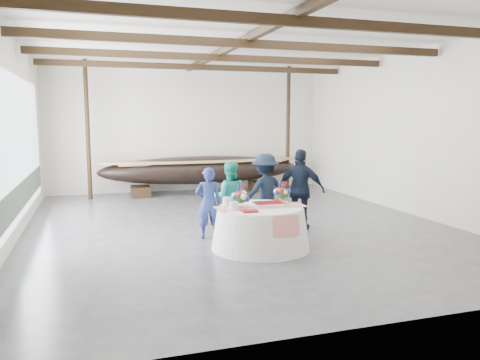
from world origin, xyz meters
name	(u,v)px	position (x,y,z in m)	size (l,w,h in m)	color
floor	(237,225)	(0.00, 0.00, 0.00)	(10.00, 12.00, 0.01)	#3D3D42
wall_back	(189,129)	(0.00, 6.00, 2.25)	(10.00, 0.02, 4.50)	silver
wall_front	(380,151)	(0.00, -6.00, 2.25)	(10.00, 0.02, 4.50)	silver
wall_left	(11,137)	(-5.00, 0.00, 2.25)	(0.02, 12.00, 4.50)	silver
wall_right	(410,132)	(5.00, 0.00, 2.25)	(0.02, 12.00, 4.50)	silver
ceiling	(236,39)	(0.00, 0.00, 4.50)	(10.00, 12.00, 0.01)	white
pavilion_structure	(227,64)	(0.00, 0.85, 4.00)	(9.80, 11.76, 4.50)	black
open_bay	(22,153)	(-4.95, 1.00, 1.83)	(0.03, 7.00, 3.20)	silver
longboat_display	(202,170)	(0.25, 4.99, 0.85)	(7.11, 1.42, 1.33)	black
banquet_table	(260,228)	(-0.15, -2.16, 0.43)	(2.01, 2.01, 0.86)	white
tabletop_items	(260,199)	(-0.13, -2.04, 1.01)	(1.87, 1.00, 0.40)	red
guest_woman_blue	(208,203)	(-0.97, -1.05, 0.79)	(0.58, 0.38, 1.58)	navy
guest_woman_teal	(229,197)	(-0.38, -0.69, 0.83)	(0.81, 0.63, 1.66)	teal
guest_man_left	(265,192)	(0.52, -0.64, 0.91)	(1.17, 0.67, 1.81)	black
guest_man_right	(301,190)	(1.29, -0.96, 0.96)	(1.13, 0.47, 1.93)	black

